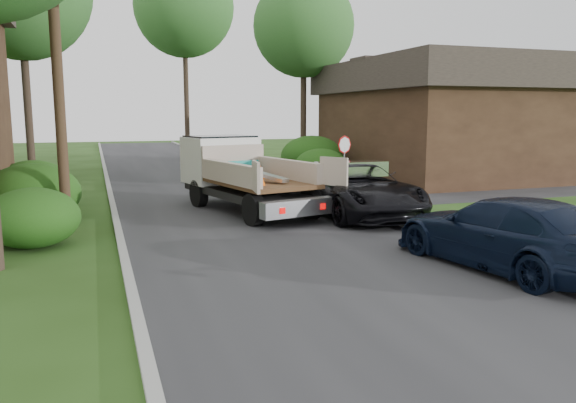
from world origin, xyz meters
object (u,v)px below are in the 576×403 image
at_px(navy_suv, 505,233).
at_px(black_pickup, 357,190).
at_px(utility_pole, 57,48).
at_px(house_right, 438,118).
at_px(flatbed_truck, 235,169).
at_px(stop_sign, 344,152).
at_px(tree_center_far, 184,7).
at_px(tree_right_far, 304,27).

bearing_deg(navy_suv, black_pickup, -96.66).
relative_size(utility_pole, house_right, 0.77).
height_order(utility_pole, flatbed_truck, utility_pole).
bearing_deg(stop_sign, navy_suv, -96.94).
height_order(flatbed_truck, navy_suv, flatbed_truck).
xyz_separation_m(stop_sign, flatbed_truck, (-5.08, -1.75, -0.38)).
height_order(stop_sign, navy_suv, stop_sign).
relative_size(utility_pole, navy_suv, 1.82).
xyz_separation_m(house_right, tree_center_far, (-11.00, 16.00, 7.82)).
distance_m(flatbed_truck, navy_suv, 10.44).
relative_size(utility_pole, black_pickup, 1.61).
distance_m(tree_right_far, flatbed_truck, 16.35).
bearing_deg(utility_pole, house_right, 26.01).
distance_m(house_right, navy_suv, 19.04).
relative_size(stop_sign, black_pickup, 0.40).
bearing_deg(flatbed_truck, navy_suv, -82.31).
relative_size(utility_pole, tree_right_far, 0.87).
height_order(stop_sign, house_right, house_right).
relative_size(stop_sign, flatbed_truck, 0.34).
xyz_separation_m(stop_sign, utility_pole, (-10.68, -4.02, 3.40)).
height_order(house_right, navy_suv, house_right).
height_order(tree_center_far, black_pickup, tree_center_far).
distance_m(house_right, flatbed_truck, 14.65).
relative_size(tree_center_far, flatbed_truck, 2.03).
distance_m(tree_right_far, navy_suv, 24.06).
xyz_separation_m(tree_center_far, flatbed_truck, (-1.88, -22.75, -9.58)).
bearing_deg(navy_suv, house_right, -127.44).
distance_m(flatbed_truck, black_pickup, 4.46).
bearing_deg(stop_sign, tree_center_far, 98.66).
height_order(utility_pole, black_pickup, utility_pole).
distance_m(tree_center_far, black_pickup, 27.48).
bearing_deg(black_pickup, tree_right_far, 77.59).
bearing_deg(house_right, tree_center_far, 124.51).
bearing_deg(tree_right_far, navy_suv, -99.34).
distance_m(house_right, tree_center_far, 20.93).
height_order(house_right, tree_right_far, tree_right_far).
xyz_separation_m(house_right, flatbed_truck, (-12.88, -6.75, -1.76)).
xyz_separation_m(house_right, navy_suv, (-9.20, -16.50, -2.36)).
bearing_deg(stop_sign, utility_pole, -159.38).
height_order(utility_pole, tree_right_far, tree_right_far).
distance_m(utility_pole, tree_center_far, 26.75).
bearing_deg(utility_pole, black_pickup, -3.03).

